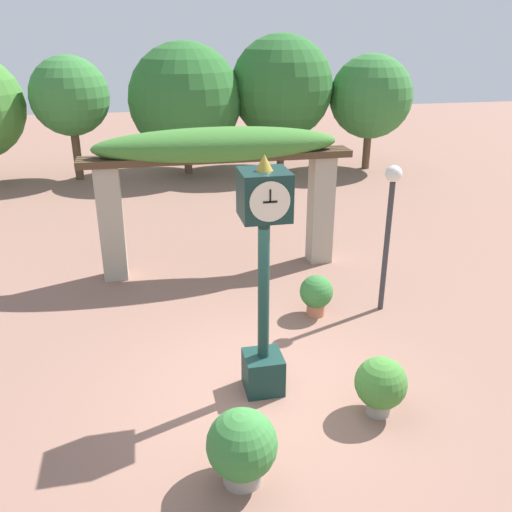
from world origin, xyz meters
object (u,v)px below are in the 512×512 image
at_px(potted_plant_near_left, 316,293).
at_px(potted_plant_far_left, 242,446).
at_px(lamp_post, 390,212).
at_px(potted_plant_near_right, 381,384).
at_px(pedestal_clock, 264,272).

height_order(potted_plant_near_left, potted_plant_far_left, potted_plant_far_left).
relative_size(potted_plant_near_left, potted_plant_far_left, 0.83).
bearing_deg(lamp_post, potted_plant_near_right, -114.50).
bearing_deg(potted_plant_far_left, lamp_post, 47.37).
bearing_deg(pedestal_clock, lamp_post, 35.78).
xyz_separation_m(potted_plant_near_left, lamp_post, (1.27, -0.03, 1.47)).
bearing_deg(potted_plant_near_left, potted_plant_near_right, -90.12).
distance_m(pedestal_clock, potted_plant_far_left, 2.24).
bearing_deg(potted_plant_far_left, pedestal_clock, 69.59).
xyz_separation_m(pedestal_clock, potted_plant_far_left, (-0.62, -1.66, -1.37)).
bearing_deg(lamp_post, potted_plant_far_left, -132.63).
relative_size(potted_plant_near_right, lamp_post, 0.31).
bearing_deg(potted_plant_near_right, potted_plant_far_left, -158.51).
distance_m(potted_plant_near_right, lamp_post, 3.41).
height_order(pedestal_clock, lamp_post, pedestal_clock).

